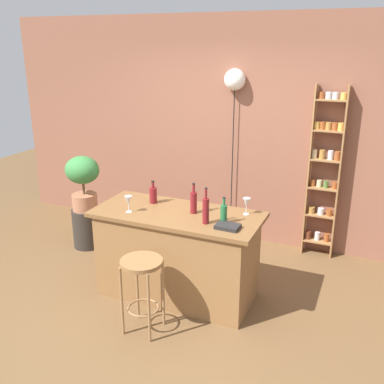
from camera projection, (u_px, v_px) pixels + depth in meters
The scene contains 15 objects.
ground at pixel (165, 309), 4.30m from camera, with size 12.00×12.00×0.00m, color brown.
back_wall at pixel (232, 131), 5.54m from camera, with size 6.40×0.10×2.80m, color #8C5642.
kitchen_counter at pixel (178, 254), 4.41m from camera, with size 1.65×0.74×0.90m.
bar_stool at pixel (142, 278), 3.83m from camera, with size 0.37×0.37×0.70m.
spice_shelf at pixel (324, 171), 5.09m from camera, with size 0.36×0.15×2.03m.
plant_stool at pixel (87, 228), 5.55m from camera, with size 0.35×0.35×0.49m, color #2D2823.
potted_plant at pixel (83, 178), 5.34m from camera, with size 0.42×0.38×0.68m.
bottle_olive_oil at pixel (224, 213), 3.99m from camera, with size 0.06×0.06×0.25m.
bottle_sauce_amber at pixel (206, 210), 3.98m from camera, with size 0.06×0.06×0.34m.
bottle_soda_blue at pixel (194, 202), 4.22m from camera, with size 0.07×0.07×0.30m.
bottle_spirits_clear at pixel (153, 195), 4.50m from camera, with size 0.08×0.08×0.24m.
wine_glass_left at pixel (246, 203), 4.19m from camera, with size 0.07×0.07×0.16m.
wine_glass_center at pixel (128, 201), 4.25m from camera, with size 0.07×0.07×0.16m.
cookbook at pixel (228, 226), 3.90m from camera, with size 0.21×0.15×0.04m, color black.
pendant_globe_light at pixel (235, 81), 5.23m from camera, with size 0.26×0.26×2.17m.
Camera 1 is at (1.70, -3.29, 2.47)m, focal length 41.23 mm.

